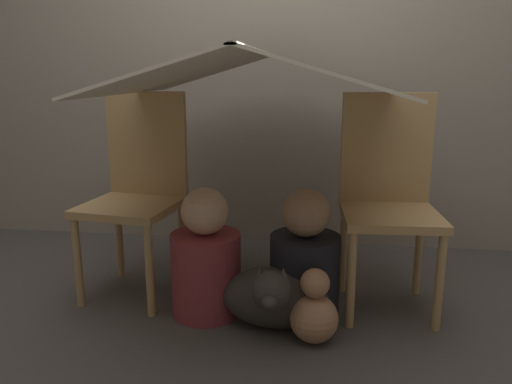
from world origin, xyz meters
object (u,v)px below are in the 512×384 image
chair_right (388,194)px  dog (275,296)px  chair_left (138,186)px  person_second (305,264)px  person_front (206,262)px

chair_right → dog: chair_right is taller
chair_left → person_second: 0.88m
person_second → dog: size_ratio=1.28×
chair_left → person_second: (0.81, -0.20, -0.28)m
person_second → dog: person_second is taller
chair_right → person_front: 0.87m
chair_left → person_second: bearing=-6.1°
chair_right → person_second: chair_right is taller
chair_right → person_front: chair_right is taller
chair_right → person_front: bearing=-167.7°
chair_left → person_front: size_ratio=1.68×
person_second → chair_left: bearing=166.0°
chair_left → dog: 0.85m
chair_left → person_front: (0.38, -0.22, -0.28)m
chair_left → dog: bearing=-17.3°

